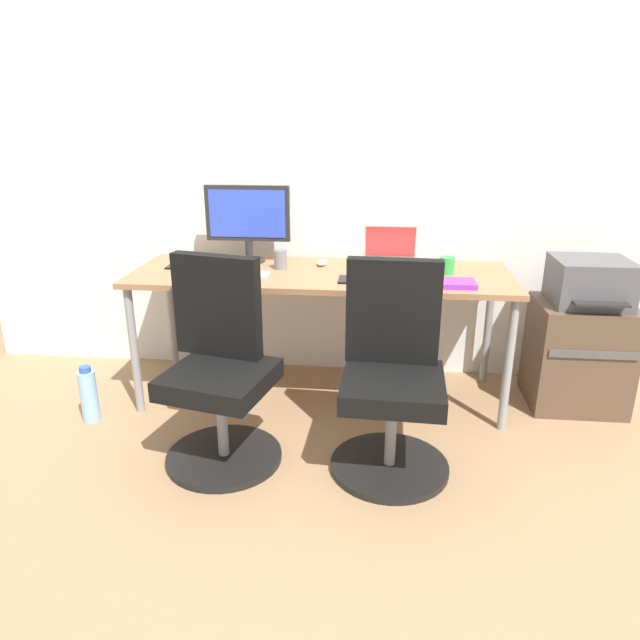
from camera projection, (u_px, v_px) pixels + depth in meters
The scene contains 19 objects.
ground_plane at pixel (321, 394), 3.33m from camera, with size 5.28×5.28×0.00m, color #9E7A56.
back_wall at pixel (328, 158), 3.29m from camera, with size 4.40×0.04×2.60m, color white.
desk at pixel (321, 282), 3.10m from camera, with size 2.03×0.68×0.73m.
office_chair_left at pixel (220, 372), 2.62m from camera, with size 0.54×0.54×0.94m.
office_chair_right at pixel (392, 379), 2.54m from camera, with size 0.54×0.54×0.94m.
side_cabinet at pixel (578, 355), 3.14m from camera, with size 0.49×0.43×0.59m.
printer at pixel (590, 282), 3.00m from camera, with size 0.38×0.40×0.24m.
water_bottle_on_floor at pixel (89, 395), 3.00m from camera, with size 0.09×0.09×0.31m.
desktop_monitor at pixel (248, 218), 3.23m from camera, with size 0.48×0.18×0.43m.
open_laptop at pixel (390, 256), 3.19m from camera, with size 0.31×0.27×0.22m.
keyboard_by_monitor at pixel (237, 274), 3.00m from camera, with size 0.34×0.12×0.02m, color #B7B7B7.
keyboard_by_laptop at pixel (394, 286), 2.80m from camera, with size 0.34×0.12×0.02m, color silver.
mouse_by_monitor at pixel (322, 263), 3.22m from camera, with size 0.06×0.10×0.03m, color silver.
mouse_by_laptop at pixel (183, 279), 2.89m from camera, with size 0.06×0.10×0.03m, color #515156.
coffee_mug at pixel (447, 266), 3.03m from camera, with size 0.08×0.08×0.09m, color green.
pen_cup at pixel (281, 259), 3.13m from camera, with size 0.07×0.07×0.10m, color slate.
phone_near_laptop at pixel (346, 279), 2.92m from camera, with size 0.07×0.14×0.01m, color black.
phone_near_monitor at pixel (175, 266), 3.20m from camera, with size 0.07×0.14×0.01m, color black.
notebook at pixel (454, 283), 2.83m from camera, with size 0.21×0.15×0.03m, color purple.
Camera 1 is at (0.30, -2.98, 1.52)m, focal length 32.17 mm.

